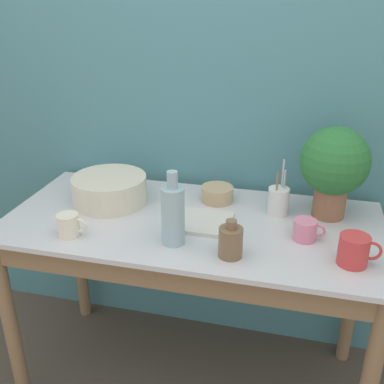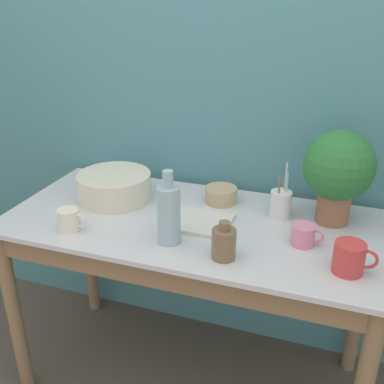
{
  "view_description": "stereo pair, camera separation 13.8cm",
  "coord_description": "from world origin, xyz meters",
  "px_view_note": "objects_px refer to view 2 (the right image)",
  "views": [
    {
      "loc": [
        0.38,
        -1.17,
        1.64
      ],
      "look_at": [
        0.0,
        0.35,
        0.94
      ],
      "focal_mm": 42.0,
      "sensor_mm": 36.0,
      "label": 1
    },
    {
      "loc": [
        0.51,
        -1.13,
        1.64
      ],
      "look_at": [
        0.0,
        0.35,
        0.94
      ],
      "focal_mm": 42.0,
      "sensor_mm": 36.0,
      "label": 2
    }
  ],
  "objects_px": {
    "bottle_short": "(224,243)",
    "mug_cream": "(69,220)",
    "bowl_wash_large": "(115,186)",
    "bowl_small_tan": "(221,195)",
    "tray_board": "(200,222)",
    "potted_plant": "(338,170)",
    "utensil_cup": "(281,204)",
    "bottle_tall": "(169,213)",
    "mug_pink": "(304,235)",
    "mug_red": "(350,258)"
  },
  "relations": [
    {
      "from": "bowl_small_tan",
      "to": "tray_board",
      "type": "relative_size",
      "value": 0.59
    },
    {
      "from": "mug_red",
      "to": "tray_board",
      "type": "relative_size",
      "value": 0.6
    },
    {
      "from": "bottle_short",
      "to": "utensil_cup",
      "type": "height_order",
      "value": "utensil_cup"
    },
    {
      "from": "bowl_wash_large",
      "to": "mug_cream",
      "type": "distance_m",
      "value": 0.31
    },
    {
      "from": "mug_red",
      "to": "mug_cream",
      "type": "relative_size",
      "value": 1.2
    },
    {
      "from": "bowl_wash_large",
      "to": "mug_cream",
      "type": "relative_size",
      "value": 2.73
    },
    {
      "from": "bottle_tall",
      "to": "bowl_small_tan",
      "type": "height_order",
      "value": "bottle_tall"
    },
    {
      "from": "bottle_tall",
      "to": "mug_red",
      "type": "bearing_deg",
      "value": 0.96
    },
    {
      "from": "mug_red",
      "to": "bottle_short",
      "type": "bearing_deg",
      "value": -172.97
    },
    {
      "from": "mug_pink",
      "to": "bottle_tall",
      "type": "bearing_deg",
      "value": -163.33
    },
    {
      "from": "potted_plant",
      "to": "mug_cream",
      "type": "distance_m",
      "value": 1.02
    },
    {
      "from": "potted_plant",
      "to": "mug_red",
      "type": "bearing_deg",
      "value": -78.43
    },
    {
      "from": "utensil_cup",
      "to": "tray_board",
      "type": "distance_m",
      "value": 0.33
    },
    {
      "from": "bowl_wash_large",
      "to": "tray_board",
      "type": "distance_m",
      "value": 0.43
    },
    {
      "from": "bottle_short",
      "to": "mug_cream",
      "type": "relative_size",
      "value": 1.19
    },
    {
      "from": "tray_board",
      "to": "mug_cream",
      "type": "bearing_deg",
      "value": -155.42
    },
    {
      "from": "bowl_wash_large",
      "to": "bowl_small_tan",
      "type": "relative_size",
      "value": 2.29
    },
    {
      "from": "bottle_short",
      "to": "bowl_small_tan",
      "type": "bearing_deg",
      "value": 106.91
    },
    {
      "from": "bottle_short",
      "to": "mug_pink",
      "type": "xyz_separation_m",
      "value": [
        0.24,
        0.17,
        -0.02
      ]
    },
    {
      "from": "potted_plant",
      "to": "mug_red",
      "type": "relative_size",
      "value": 2.64
    },
    {
      "from": "bowl_small_tan",
      "to": "tray_board",
      "type": "distance_m",
      "value": 0.22
    },
    {
      "from": "mug_cream",
      "to": "tray_board",
      "type": "distance_m",
      "value": 0.49
    },
    {
      "from": "bottle_tall",
      "to": "utensil_cup",
      "type": "bearing_deg",
      "value": 43.27
    },
    {
      "from": "bottle_tall",
      "to": "mug_pink",
      "type": "xyz_separation_m",
      "value": [
        0.45,
        0.14,
        -0.08
      ]
    },
    {
      "from": "bowl_small_tan",
      "to": "utensil_cup",
      "type": "distance_m",
      "value": 0.27
    },
    {
      "from": "mug_red",
      "to": "tray_board",
      "type": "distance_m",
      "value": 0.57
    },
    {
      "from": "mug_pink",
      "to": "mug_red",
      "type": "bearing_deg",
      "value": -39.09
    },
    {
      "from": "mug_cream",
      "to": "bowl_small_tan",
      "type": "distance_m",
      "value": 0.63
    },
    {
      "from": "bowl_wash_large",
      "to": "mug_pink",
      "type": "bearing_deg",
      "value": -8.81
    },
    {
      "from": "mug_pink",
      "to": "utensil_cup",
      "type": "relative_size",
      "value": 0.52
    },
    {
      "from": "bowl_wash_large",
      "to": "bottle_tall",
      "type": "height_order",
      "value": "bottle_tall"
    },
    {
      "from": "bowl_small_tan",
      "to": "mug_cream",
      "type": "bearing_deg",
      "value": -137.86
    },
    {
      "from": "bowl_wash_large",
      "to": "utensil_cup",
      "type": "bearing_deg",
      "value": 5.02
    },
    {
      "from": "potted_plant",
      "to": "utensil_cup",
      "type": "relative_size",
      "value": 1.65
    },
    {
      "from": "bowl_wash_large",
      "to": "mug_pink",
      "type": "distance_m",
      "value": 0.82
    },
    {
      "from": "potted_plant",
      "to": "utensil_cup",
      "type": "height_order",
      "value": "potted_plant"
    },
    {
      "from": "bottle_tall",
      "to": "bowl_small_tan",
      "type": "distance_m",
      "value": 0.4
    },
    {
      "from": "bottle_short",
      "to": "bowl_small_tan",
      "type": "distance_m",
      "value": 0.44
    },
    {
      "from": "mug_cream",
      "to": "bowl_small_tan",
      "type": "xyz_separation_m",
      "value": [
        0.47,
        0.42,
        -0.01
      ]
    },
    {
      "from": "bowl_small_tan",
      "to": "bowl_wash_large",
      "type": "bearing_deg",
      "value": -164.84
    },
    {
      "from": "mug_red",
      "to": "utensil_cup",
      "type": "relative_size",
      "value": 0.62
    },
    {
      "from": "bowl_small_tan",
      "to": "bottle_tall",
      "type": "bearing_deg",
      "value": -102.39
    },
    {
      "from": "bottle_short",
      "to": "utensil_cup",
      "type": "distance_m",
      "value": 0.38
    },
    {
      "from": "utensil_cup",
      "to": "mug_red",
      "type": "bearing_deg",
      "value": -49.58
    },
    {
      "from": "mug_red",
      "to": "mug_cream",
      "type": "height_order",
      "value": "mug_red"
    },
    {
      "from": "mug_red",
      "to": "mug_cream",
      "type": "bearing_deg",
      "value": -176.95
    },
    {
      "from": "potted_plant",
      "to": "mug_pink",
      "type": "xyz_separation_m",
      "value": [
        -0.09,
        -0.21,
        -0.18
      ]
    },
    {
      "from": "bottle_tall",
      "to": "utensil_cup",
      "type": "height_order",
      "value": "bottle_tall"
    },
    {
      "from": "bowl_small_tan",
      "to": "utensil_cup",
      "type": "bearing_deg",
      "value": -12.53
    },
    {
      "from": "potted_plant",
      "to": "bottle_tall",
      "type": "distance_m",
      "value": 0.65
    }
  ]
}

